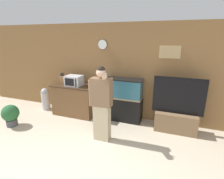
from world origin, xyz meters
The scene contains 9 objects.
wall_back_paneled centered at (0.00, 2.76, 1.30)m, with size 10.00×0.08×2.60m.
counter_island centered at (-1.37, 2.33, 0.45)m, with size 1.27×0.60×0.90m.
microwave centered at (-1.32, 2.31, 1.05)m, with size 0.45×0.37×0.29m.
knife_block centered at (-1.77, 2.37, 1.02)m, with size 0.13×0.10×0.33m.
aquarium_on_stand centered at (0.10, 2.48, 0.59)m, with size 1.00×0.39×1.18m.
tv_on_stand centered at (1.47, 2.34, 0.40)m, with size 1.18×0.40×1.35m.
person_standing centered at (-0.08, 1.39, 0.87)m, with size 0.53×0.40×1.67m.
potted_plant centered at (-2.53, 1.14, 0.32)m, with size 0.43×0.43×0.57m.
trash_bin centered at (-2.44, 2.35, 0.36)m, with size 0.25×0.25×0.70m.
Camera 1 is at (1.35, -1.81, 2.24)m, focal length 28.00 mm.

